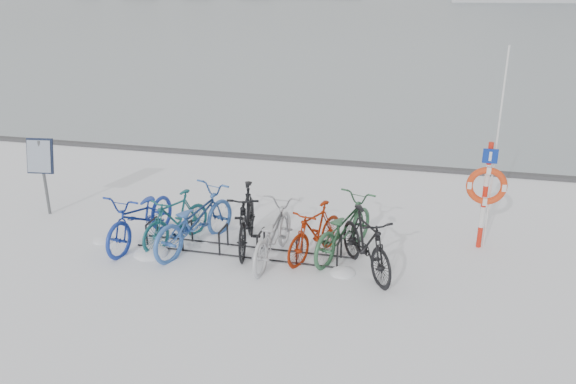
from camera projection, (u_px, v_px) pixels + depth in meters
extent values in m
plane|color=white|center=(242.00, 252.00, 10.35)|extent=(900.00, 900.00, 0.00)
cube|color=#A5B0BA|center=(424.00, 7.00, 151.70)|extent=(400.00, 298.00, 0.02)
cube|color=#3F3F42|center=(309.00, 160.00, 15.71)|extent=(400.00, 0.25, 0.10)
cylinder|color=black|center=(147.00, 236.00, 10.48)|extent=(0.04, 0.04, 0.44)
cylinder|color=black|center=(157.00, 227.00, 10.88)|extent=(0.04, 0.04, 0.44)
cylinder|color=black|center=(151.00, 221.00, 10.61)|extent=(0.04, 0.44, 0.04)
cylinder|color=black|center=(182.00, 240.00, 10.32)|extent=(0.04, 0.04, 0.44)
cylinder|color=black|center=(192.00, 231.00, 10.72)|extent=(0.04, 0.04, 0.44)
cylinder|color=black|center=(187.00, 225.00, 10.44)|extent=(0.04, 0.44, 0.04)
cylinder|color=black|center=(219.00, 244.00, 10.15)|extent=(0.04, 0.04, 0.44)
cylinder|color=black|center=(228.00, 235.00, 10.55)|extent=(0.04, 0.04, 0.44)
cylinder|color=black|center=(223.00, 228.00, 10.28)|extent=(0.04, 0.44, 0.04)
cylinder|color=black|center=(257.00, 248.00, 9.99)|extent=(0.04, 0.04, 0.44)
cylinder|color=black|center=(264.00, 238.00, 10.39)|extent=(0.04, 0.04, 0.44)
cylinder|color=black|center=(261.00, 232.00, 10.11)|extent=(0.04, 0.44, 0.04)
cylinder|color=black|center=(297.00, 253.00, 9.82)|extent=(0.04, 0.04, 0.44)
cylinder|color=black|center=(302.00, 242.00, 10.23)|extent=(0.04, 0.04, 0.44)
cylinder|color=black|center=(299.00, 236.00, 9.95)|extent=(0.04, 0.44, 0.04)
cylinder|color=black|center=(337.00, 257.00, 9.66)|extent=(0.04, 0.04, 0.44)
cylinder|color=black|center=(341.00, 247.00, 10.06)|extent=(0.04, 0.04, 0.44)
cylinder|color=black|center=(340.00, 240.00, 9.79)|extent=(0.04, 0.44, 0.04)
cylinder|color=black|center=(238.00, 256.00, 10.14)|extent=(4.00, 0.03, 0.03)
cylinder|color=black|center=(246.00, 246.00, 10.54)|extent=(4.00, 0.03, 0.03)
cylinder|color=#595B5E|center=(44.00, 178.00, 11.84)|extent=(0.06, 0.06, 1.62)
cube|color=black|center=(40.00, 156.00, 11.65)|extent=(0.58, 0.28, 0.73)
cube|color=#8C99AD|center=(39.00, 156.00, 11.61)|extent=(0.52, 0.22, 0.65)
cylinder|color=red|center=(479.00, 237.00, 10.49)|extent=(0.09, 0.09, 0.41)
cylinder|color=silver|center=(482.00, 217.00, 10.35)|extent=(0.09, 0.09, 0.41)
cylinder|color=red|center=(485.00, 196.00, 10.22)|extent=(0.09, 0.09, 0.41)
cylinder|color=silver|center=(487.00, 175.00, 10.08)|extent=(0.09, 0.09, 0.41)
cylinder|color=red|center=(490.00, 153.00, 9.94)|extent=(0.09, 0.09, 0.41)
torus|color=red|center=(487.00, 186.00, 10.05)|extent=(0.71, 0.12, 0.71)
cube|color=#0D2B94|center=(490.00, 156.00, 9.87)|extent=(0.26, 0.03, 0.26)
cylinder|color=silver|center=(495.00, 152.00, 9.96)|extent=(0.03, 0.03, 3.69)
imported|color=#1B359D|center=(141.00, 215.00, 10.60)|extent=(0.96, 2.18, 1.11)
imported|color=#18565C|center=(176.00, 218.00, 10.58)|extent=(1.05, 1.76, 1.02)
imported|color=#3563B3|center=(194.00, 218.00, 10.39)|extent=(1.38, 2.32, 1.15)
imported|color=black|center=(246.00, 216.00, 10.40)|extent=(0.92, 2.06, 1.20)
imported|color=#B6B7BE|center=(272.00, 232.00, 9.94)|extent=(0.80, 2.02, 1.04)
imported|color=maroon|center=(315.00, 230.00, 10.05)|extent=(1.09, 1.73, 1.01)
imported|color=#2E5C3C|center=(343.00, 226.00, 10.15)|extent=(1.36, 2.17, 1.07)
imported|color=black|center=(366.00, 241.00, 9.49)|extent=(1.44, 1.85, 1.12)
ellipsoid|color=white|center=(151.00, 254.00, 10.29)|extent=(0.64, 0.64, 0.22)
ellipsoid|color=white|center=(343.00, 273.00, 9.59)|extent=(0.45, 0.45, 0.16)
ellipsoid|color=white|center=(209.00, 238.00, 10.91)|extent=(0.44, 0.44, 0.15)
ellipsoid|color=white|center=(310.00, 240.00, 10.83)|extent=(0.44, 0.44, 0.15)
ellipsoid|color=white|center=(104.00, 241.00, 10.81)|extent=(0.40, 0.40, 0.14)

